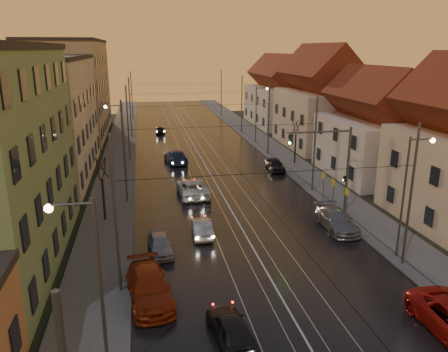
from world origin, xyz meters
TOP-DOWN VIEW (x-y plane):
  - road at (0.00, 40.00)m, footprint 16.00×120.00m
  - sidewalk_left at (-10.00, 40.00)m, footprint 4.00×120.00m
  - sidewalk_right at (10.00, 40.00)m, footprint 4.00×120.00m
  - tram_rail_0 at (-2.20, 40.00)m, footprint 0.06×120.00m
  - tram_rail_1 at (-0.77, 40.00)m, footprint 0.06×120.00m
  - tram_rail_2 at (0.77, 40.00)m, footprint 0.06×120.00m
  - tram_rail_3 at (2.20, 40.00)m, footprint 0.06×120.00m
  - apartment_left_2 at (-17.50, 34.00)m, footprint 10.00×20.00m
  - apartment_left_3 at (-17.50, 58.00)m, footprint 10.00×24.00m
  - house_right_2 at (17.00, 28.00)m, footprint 9.18×12.24m
  - house_right_3 at (17.00, 43.00)m, footprint 9.18×14.28m
  - house_right_4 at (17.00, 61.00)m, footprint 9.18×16.32m
  - catenary_pole_l_1 at (-8.60, 9.00)m, footprint 0.16×0.16m
  - catenary_pole_r_1 at (8.60, 9.00)m, footprint 0.16×0.16m
  - catenary_pole_l_2 at (-8.60, 24.00)m, footprint 0.16×0.16m
  - catenary_pole_r_2 at (8.60, 24.00)m, footprint 0.16×0.16m
  - catenary_pole_l_3 at (-8.60, 39.00)m, footprint 0.16×0.16m
  - catenary_pole_r_3 at (8.60, 39.00)m, footprint 0.16×0.16m
  - catenary_pole_l_4 at (-8.60, 54.00)m, footprint 0.16×0.16m
  - catenary_pole_r_4 at (8.60, 54.00)m, footprint 0.16×0.16m
  - catenary_pole_l_5 at (-8.60, 72.00)m, footprint 0.16×0.16m
  - catenary_pole_r_5 at (8.60, 72.00)m, footprint 0.16×0.16m
  - street_lamp_0 at (-9.10, 2.00)m, footprint 1.75×0.32m
  - street_lamp_1 at (9.10, 10.00)m, footprint 1.75×0.32m
  - street_lamp_2 at (-9.10, 30.00)m, footprint 1.75×0.32m
  - street_lamp_3 at (9.10, 46.00)m, footprint 1.75×0.32m
  - traffic_light_mast at (7.99, 18.00)m, footprint 5.30×0.32m
  - bare_tree_0 at (-10.20, 20.00)m, footprint 1.09×1.09m
  - bare_tree_2 at (10.40, 34.00)m, footprint 1.09×1.09m
  - driving_car_0 at (-3.44, 3.82)m, footprint 2.02×4.13m
  - driving_car_1 at (-3.12, 15.82)m, footprint 1.49×3.89m
  - driving_car_2 at (-2.71, 24.78)m, footprint 2.78×5.65m
  - driving_car_3 at (-3.25, 37.16)m, footprint 2.75×5.63m
  - driving_car_4 at (-4.20, 56.08)m, footprint 1.48×3.62m
  - parked_left_2 at (-7.04, 7.96)m, footprint 2.77×5.54m
  - parked_left_3 at (-6.20, 13.58)m, footprint 1.77×3.80m
  - parked_right_1 at (7.01, 15.14)m, footprint 2.12×5.03m
  - parked_right_2 at (7.28, 31.69)m, footprint 1.73×4.06m

SIDE VIEW (x-z plane):
  - road at x=0.00m, z-range 0.00..0.04m
  - tram_rail_0 at x=-2.20m, z-range 0.04..0.07m
  - tram_rail_1 at x=-0.77m, z-range 0.04..0.07m
  - tram_rail_2 at x=0.77m, z-range 0.04..0.07m
  - tram_rail_3 at x=2.20m, z-range 0.04..0.07m
  - sidewalk_left at x=-10.00m, z-range 0.00..0.15m
  - sidewalk_right at x=10.00m, z-range 0.00..0.15m
  - driving_car_4 at x=-4.20m, z-range 0.00..1.23m
  - parked_left_3 at x=-6.20m, z-range 0.00..1.26m
  - driving_car_1 at x=-3.12m, z-range 0.00..1.27m
  - driving_car_0 at x=-3.44m, z-range 0.00..1.36m
  - parked_right_2 at x=7.28m, z-range 0.00..1.37m
  - parked_right_1 at x=7.01m, z-range 0.00..1.45m
  - driving_car_2 at x=-2.71m, z-range 0.00..1.54m
  - parked_left_2 at x=-7.04m, z-range 0.00..1.55m
  - driving_car_3 at x=-3.25m, z-range 0.00..1.58m
  - bare_tree_0 at x=-10.20m, z-range -0.07..5.04m
  - bare_tree_2 at x=10.40m, z-range -0.07..5.04m
  - catenary_pole_l_1 at x=-8.60m, z-range 0.00..9.00m
  - catenary_pole_r_1 at x=8.60m, z-range 0.00..9.00m
  - catenary_pole_l_2 at x=-8.60m, z-range 0.00..9.00m
  - catenary_pole_r_2 at x=8.60m, z-range 0.00..9.00m
  - catenary_pole_l_3 at x=-8.60m, z-range 0.00..9.00m
  - catenary_pole_r_3 at x=8.60m, z-range 0.00..9.00m
  - catenary_pole_l_4 at x=-8.60m, z-range 0.00..9.00m
  - catenary_pole_r_4 at x=8.60m, z-range 0.00..9.00m
  - catenary_pole_l_5 at x=-8.60m, z-range 0.00..9.00m
  - catenary_pole_r_5 at x=8.60m, z-range 0.00..9.00m
  - traffic_light_mast at x=7.99m, z-range 1.00..8.20m
  - house_right_2 at x=17.00m, z-range 0.04..9.24m
  - street_lamp_0 at x=-9.10m, z-range 0.89..8.89m
  - street_lamp_1 at x=9.10m, z-range 0.89..8.89m
  - street_lamp_2 at x=-9.10m, z-range 0.89..8.89m
  - street_lamp_3 at x=9.10m, z-range 0.89..8.89m
  - house_right_4 at x=17.00m, z-range 0.05..10.05m
  - house_right_3 at x=17.00m, z-range 0.05..11.55m
  - apartment_left_2 at x=-17.50m, z-range 0.00..12.00m
  - apartment_left_3 at x=-17.50m, z-range 0.00..14.00m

